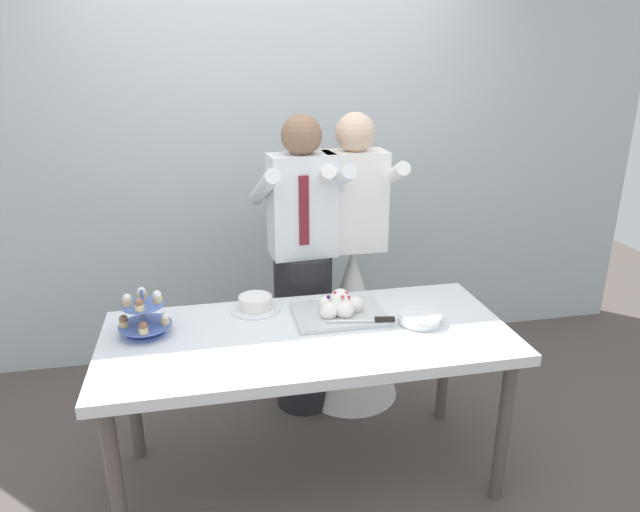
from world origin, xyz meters
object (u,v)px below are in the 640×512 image
(dessert_table, at_px, (308,347))
(person_bride, at_px, (352,304))
(plate_stack, at_px, (420,318))
(main_cake_tray, at_px, (340,308))
(cupcake_stand, at_px, (144,317))
(round_cake, at_px, (255,304))
(person_groom, at_px, (303,284))

(dessert_table, xyz_separation_m, person_bride, (0.38, 0.66, -0.12))
(plate_stack, bearing_deg, main_cake_tray, 157.40)
(dessert_table, bearing_deg, cupcake_stand, 169.81)
(dessert_table, xyz_separation_m, plate_stack, (0.52, -0.01, 0.10))
(dessert_table, distance_m, person_bride, 0.77)
(round_cake, height_order, person_groom, person_groom)
(plate_stack, bearing_deg, cupcake_stand, 173.52)
(cupcake_stand, xyz_separation_m, plate_stack, (1.22, -0.14, -0.06))
(main_cake_tray, height_order, round_cake, main_cake_tray)
(cupcake_stand, distance_m, plate_stack, 1.23)
(cupcake_stand, height_order, plate_stack, cupcake_stand)
(round_cake, bearing_deg, cupcake_stand, -162.83)
(plate_stack, relative_size, person_bride, 0.12)
(plate_stack, distance_m, round_cake, 0.78)
(round_cake, xyz_separation_m, person_groom, (0.29, 0.34, -0.06))
(person_bride, bearing_deg, person_groom, -172.02)
(dessert_table, distance_m, person_groom, 0.63)
(person_groom, xyz_separation_m, person_bride, (0.29, 0.04, -0.16))
(round_cake, bearing_deg, person_groom, 49.49)
(main_cake_tray, relative_size, person_groom, 0.26)
(person_bride, bearing_deg, cupcake_stand, -153.59)
(cupcake_stand, bearing_deg, person_bride, 26.41)
(round_cake, height_order, person_bride, person_bride)
(dessert_table, xyz_separation_m, person_groom, (0.09, 0.62, 0.05))
(plate_stack, height_order, round_cake, round_cake)
(cupcake_stand, bearing_deg, person_groom, 32.12)
(plate_stack, distance_m, person_groom, 0.77)
(dessert_table, height_order, round_cake, round_cake)
(dessert_table, distance_m, plate_stack, 0.53)
(plate_stack, bearing_deg, person_bride, 101.57)
(plate_stack, relative_size, round_cake, 0.84)
(round_cake, bearing_deg, dessert_table, -54.06)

